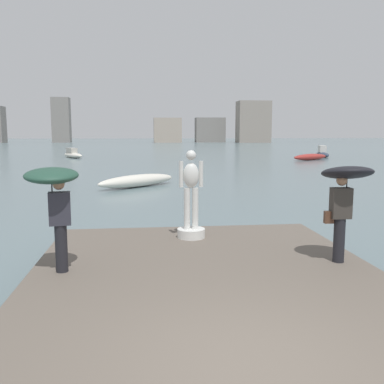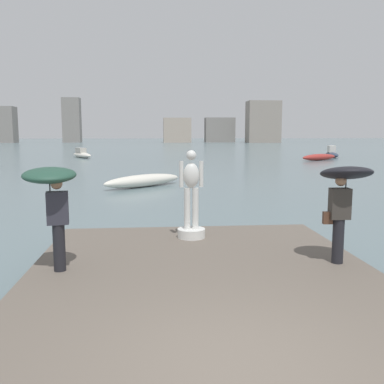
{
  "view_description": "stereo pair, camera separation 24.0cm",
  "coord_description": "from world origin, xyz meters",
  "px_view_note": "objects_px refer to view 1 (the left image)",
  "views": [
    {
      "loc": [
        -1.12,
        -4.33,
        2.93
      ],
      "look_at": [
        0.0,
        5.65,
        1.55
      ],
      "focal_mm": 40.22,
      "sensor_mm": 36.0,
      "label": 1
    },
    {
      "loc": [
        -0.89,
        -4.36,
        2.93
      ],
      "look_at": [
        0.0,
        5.65,
        1.55
      ],
      "focal_mm": 40.22,
      "sensor_mm": 36.0,
      "label": 2
    }
  ],
  "objects_px": {
    "onlooker_left": "(54,191)",
    "boat_leftward": "(323,153)",
    "boat_near": "(310,157)",
    "statue_white_figure": "(191,206)",
    "onlooker_right": "(345,187)",
    "boat_mid": "(138,181)",
    "boat_far": "(73,154)"
  },
  "relations": [
    {
      "from": "boat_near",
      "to": "onlooker_right",
      "type": "bearing_deg",
      "value": -110.86
    },
    {
      "from": "onlooker_left",
      "to": "boat_leftward",
      "type": "height_order",
      "value": "onlooker_left"
    },
    {
      "from": "onlooker_right",
      "to": "boat_leftward",
      "type": "relative_size",
      "value": 0.37
    },
    {
      "from": "onlooker_left",
      "to": "boat_leftward",
      "type": "xyz_separation_m",
      "value": [
        23.51,
        42.98,
        -1.45
      ]
    },
    {
      "from": "boat_mid",
      "to": "boat_far",
      "type": "distance_m",
      "value": 29.96
    },
    {
      "from": "boat_mid",
      "to": "onlooker_right",
      "type": "bearing_deg",
      "value": -74.87
    },
    {
      "from": "statue_white_figure",
      "to": "boat_mid",
      "type": "xyz_separation_m",
      "value": [
        -1.47,
        13.37,
        -0.85
      ]
    },
    {
      "from": "statue_white_figure",
      "to": "boat_near",
      "type": "bearing_deg",
      "value": 64.14
    },
    {
      "from": "onlooker_left",
      "to": "boat_near",
      "type": "distance_m",
      "value": 42.27
    },
    {
      "from": "statue_white_figure",
      "to": "onlooker_left",
      "type": "height_order",
      "value": "statue_white_figure"
    },
    {
      "from": "statue_white_figure",
      "to": "boat_mid",
      "type": "distance_m",
      "value": 13.48
    },
    {
      "from": "statue_white_figure",
      "to": "onlooker_left",
      "type": "relative_size",
      "value": 1.09
    },
    {
      "from": "onlooker_left",
      "to": "boat_leftward",
      "type": "distance_m",
      "value": 49.01
    },
    {
      "from": "statue_white_figure",
      "to": "boat_mid",
      "type": "bearing_deg",
      "value": 96.3
    },
    {
      "from": "statue_white_figure",
      "to": "onlooker_right",
      "type": "distance_m",
      "value": 3.65
    },
    {
      "from": "boat_mid",
      "to": "onlooker_left",
      "type": "bearing_deg",
      "value": -94.58
    },
    {
      "from": "statue_white_figure",
      "to": "onlooker_left",
      "type": "xyz_separation_m",
      "value": [
        -2.73,
        -2.31,
        0.72
      ]
    },
    {
      "from": "statue_white_figure",
      "to": "boat_leftward",
      "type": "relative_size",
      "value": 0.4
    },
    {
      "from": "boat_mid",
      "to": "boat_far",
      "type": "bearing_deg",
      "value": 105.51
    },
    {
      "from": "onlooker_right",
      "to": "boat_mid",
      "type": "height_order",
      "value": "onlooker_right"
    },
    {
      "from": "boat_mid",
      "to": "boat_far",
      "type": "height_order",
      "value": "boat_far"
    },
    {
      "from": "onlooker_right",
      "to": "boat_leftward",
      "type": "height_order",
      "value": "onlooker_right"
    },
    {
      "from": "statue_white_figure",
      "to": "boat_near",
      "type": "xyz_separation_m",
      "value": [
        16.99,
        35.05,
        -0.84
      ]
    },
    {
      "from": "statue_white_figure",
      "to": "boat_leftward",
      "type": "bearing_deg",
      "value": 62.94
    },
    {
      "from": "boat_near",
      "to": "statue_white_figure",
      "type": "bearing_deg",
      "value": -115.86
    },
    {
      "from": "onlooker_left",
      "to": "boat_far",
      "type": "distance_m",
      "value": 45.08
    },
    {
      "from": "statue_white_figure",
      "to": "onlooker_right",
      "type": "xyz_separation_m",
      "value": [
        2.76,
        -2.29,
        0.71
      ]
    },
    {
      "from": "onlooker_right",
      "to": "boat_near",
      "type": "xyz_separation_m",
      "value": [
        14.23,
        37.34,
        -1.56
      ]
    },
    {
      "from": "onlooker_left",
      "to": "boat_leftward",
      "type": "relative_size",
      "value": 0.37
    },
    {
      "from": "statue_white_figure",
      "to": "boat_far",
      "type": "height_order",
      "value": "statue_white_figure"
    },
    {
      "from": "statue_white_figure",
      "to": "onlooker_right",
      "type": "height_order",
      "value": "statue_white_figure"
    },
    {
      "from": "onlooker_left",
      "to": "onlooker_right",
      "type": "xyz_separation_m",
      "value": [
        5.49,
        0.02,
        -0.01
      ]
    }
  ]
}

